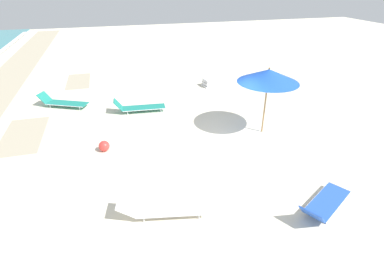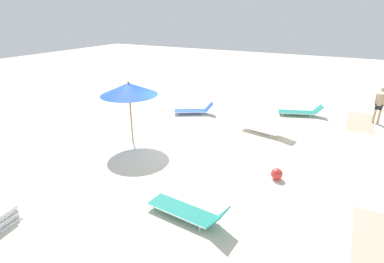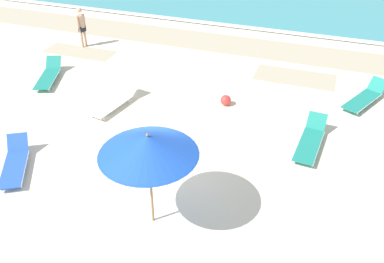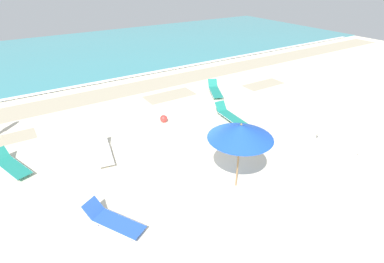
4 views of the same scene
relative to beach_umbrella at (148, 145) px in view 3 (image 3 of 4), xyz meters
name	(u,v)px [view 3 (image 3 of 4)]	position (x,y,z in m)	size (l,w,h in m)	color
ground_plane	(152,166)	(-0.91, 2.00, -2.31)	(60.00, 60.00, 0.16)	beige
beach_umbrella	(148,145)	(0.00, 0.00, 0.00)	(2.22, 2.22, 2.54)	#9E7547
sun_lounger_under_umbrella	(115,101)	(-3.43, 4.57, -2.03)	(1.02, 2.30, 0.49)	white
sun_lounger_beside_umbrella	(365,97)	(4.74, 7.70, -2.02)	(1.52, 2.28, 0.60)	#1E8475
sun_lounger_near_water_left	(310,140)	(3.23, 4.38, -2.01)	(0.79, 2.26, 0.62)	#1E8475
sun_lounger_near_water_right	(15,163)	(-4.43, 0.53, -2.01)	(1.53, 2.04, 0.60)	blue
sun_lounger_mid_beach_solo	(48,75)	(-6.79, 5.51, -2.02)	(1.29, 2.22, 0.58)	#1E8475
beachgoer_wading_adult	(82,25)	(-7.28, 8.91, -1.23)	(0.27, 0.44, 1.76)	tan
beach_ball	(226,100)	(0.17, 5.93, -2.05)	(0.37, 0.37, 0.37)	red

